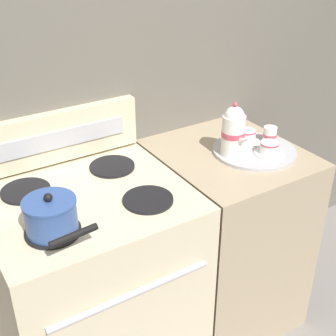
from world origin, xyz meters
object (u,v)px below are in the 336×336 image
(stove, at_px, (95,289))
(teacup_right, at_px, (247,136))
(serving_tray, at_px, (254,151))
(teapot, at_px, (234,131))
(creamer_jug, at_px, (270,135))
(saucepan, at_px, (51,216))
(teacup_left, at_px, (269,148))

(stove, relative_size, teacup_right, 7.59)
(serving_tray, height_order, teapot, teapot)
(creamer_jug, bearing_deg, teapot, -179.94)
(saucepan, distance_m, creamer_jug, 1.03)
(teapot, bearing_deg, teacup_left, -32.37)
(teacup_right, bearing_deg, stove, -178.22)
(stove, distance_m, creamer_jug, 0.98)
(teapot, height_order, creamer_jug, teapot)
(serving_tray, bearing_deg, teapot, 171.90)
(creamer_jug, bearing_deg, teacup_left, -133.77)
(teacup_left, xyz_separation_m, teacup_right, (0.00, 0.14, 0.00))
(saucepan, distance_m, teacup_left, 0.94)
(teacup_left, height_order, teacup_right, same)
(teacup_right, relative_size, creamer_jug, 1.62)
(stove, height_order, teacup_left, teacup_left)
(stove, height_order, teapot, teapot)
(stove, xyz_separation_m, teacup_left, (0.77, -0.12, 0.48))
(teapot, bearing_deg, saucepan, -172.32)
(stove, distance_m, serving_tray, 0.88)
(teapot, distance_m, teacup_right, 0.16)
(teapot, height_order, teacup_left, teapot)
(teacup_right, bearing_deg, creamer_jug, -38.45)
(teacup_left, bearing_deg, teacup_right, 89.61)
(teacup_right, bearing_deg, teapot, -154.57)
(teacup_right, distance_m, creamer_jug, 0.10)
(stove, distance_m, teacup_left, 0.92)
(teapot, distance_m, teacup_left, 0.17)
(teapot, xyz_separation_m, creamer_jug, (0.21, 0.00, -0.07))
(teacup_left, bearing_deg, teapot, 147.63)
(serving_tray, distance_m, teapot, 0.16)
(stove, height_order, teacup_right, teacup_right)
(teapot, bearing_deg, teacup_right, 25.43)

